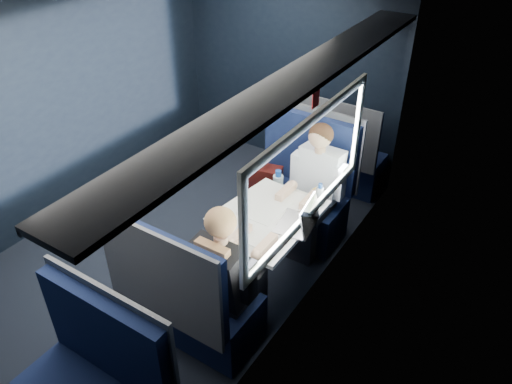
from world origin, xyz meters
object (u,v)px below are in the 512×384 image
Objects in this scene: seat_bay_far at (189,301)px; table at (269,225)px; seat_row_front at (337,156)px; laptop at (302,220)px; man at (315,184)px; bottle_small at (319,196)px; cup at (321,197)px; seat_bay_near at (297,193)px; woman at (227,270)px.

table is at bearing 78.22° from seat_bay_far.
seat_row_front reaches higher than table.
laptop is at bearing -75.04° from seat_row_front.
bottle_small is at bearing -57.40° from man.
table is 0.33m from laptop.
bottle_small reaches higher than cup.
cup is at bearing 92.92° from bottle_small.
cup reaches higher than table.
laptop is at bearing -59.99° from seat_bay_near.
seat_row_front is at bearing 102.83° from man.
seat_row_front is at bearing 89.20° from seat_bay_near.
woman is 0.77m from laptop.
seat_bay_near is 0.95× the size of woman.
woman is at bearing -80.53° from seat_bay_near.
table is 0.53m from cup.
laptop reaches higher than cup.
seat_row_front is at bearing 104.96° from laptop.
laptop is (0.47, 0.90, 0.40)m from seat_bay_far.
seat_bay_near is (-0.20, 0.87, -0.24)m from table.
cup is (0.20, 1.15, 0.06)m from woman.
bottle_small is at bearing 79.72° from woman.
woman reaches higher than cup.
seat_bay_near is 0.43m from man.
seat_bay_far is 3.22× the size of laptop.
man is 0.71m from laptop.
seat_bay_far is 2.67m from seat_row_front.
woman is (0.26, -1.58, 0.31)m from seat_bay_near.
cup is (0.20, -0.26, 0.07)m from man.
woman is (0.25, 0.17, 0.31)m from seat_bay_far.
man reaches higher than laptop.
woman is at bearing -90.00° from man.
seat_bay_near reaches higher than seat_row_front.
table is at bearing -84.20° from seat_row_front.
table is 0.86× the size of seat_row_front.
table is 0.79× the size of seat_bay_far.
seat_row_front is 5.29× the size of bottle_small.
seat_bay_near is 1.74m from seat_bay_far.
man is 1.41m from woman.
seat_row_front reaches higher than laptop.
man is 13.48× the size of cup.
laptop is at bearing 62.33° from seat_bay_far.
seat_row_front is at bearing 95.80° from table.
table is 0.93m from seat_bay_far.
seat_bay_near is 12.85× the size of cup.
laptop is at bearing 5.29° from table.
seat_row_front reaches higher than bottle_small.
cup is at bearing -71.80° from seat_row_front.
woman is at bearing -100.28° from bottle_small.
seat_bay_near is at bearing 99.47° from woman.
table is at bearing -77.32° from seat_bay_near.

